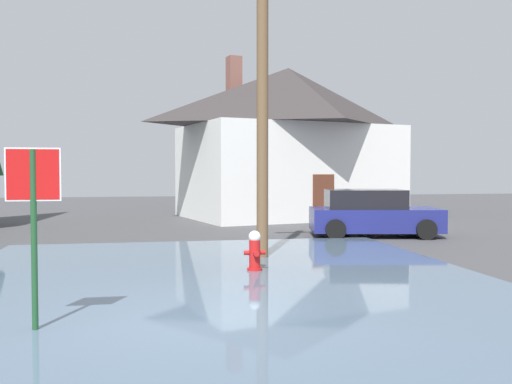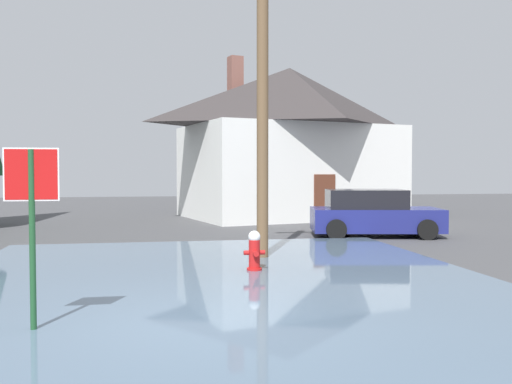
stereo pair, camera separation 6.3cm
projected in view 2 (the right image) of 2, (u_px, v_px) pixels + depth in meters
ground_plane at (206, 329)px, 7.76m from camera, size 80.00×80.00×0.10m
flood_puddle at (220, 280)px, 10.81m from camera, size 10.52×11.77×0.06m
stop_sign_near at (32, 202)px, 7.27m from camera, size 0.69×0.08×2.44m
fire_hydrant at (254, 252)px, 11.70m from camera, size 0.45×0.38×0.89m
utility_pole at (263, 84)px, 13.37m from camera, size 1.60×0.28×8.07m
house at (289, 140)px, 25.98m from camera, size 11.11×8.94×7.45m
parked_car at (373, 214)px, 18.29m from camera, size 4.43×2.73×1.53m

